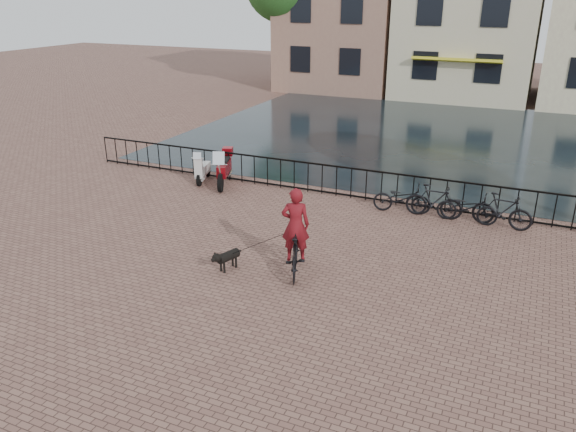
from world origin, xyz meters
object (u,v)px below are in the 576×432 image
at_px(motorcycle, 224,165).
at_px(scooter, 203,164).
at_px(dog, 228,259).
at_px(cyclist, 295,236).

bearing_deg(motorcycle, scooter, 158.81).
xyz_separation_m(dog, motorcycle, (-3.30, 5.53, 0.44)).
bearing_deg(dog, scooter, 145.96).
bearing_deg(motorcycle, dog, -79.19).
height_order(dog, motorcycle, motorcycle).
relative_size(motorcycle, scooter, 1.49).
bearing_deg(dog, cyclist, 36.66).
relative_size(cyclist, motorcycle, 1.21).
distance_m(dog, scooter, 6.94).
distance_m(cyclist, dog, 1.75).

